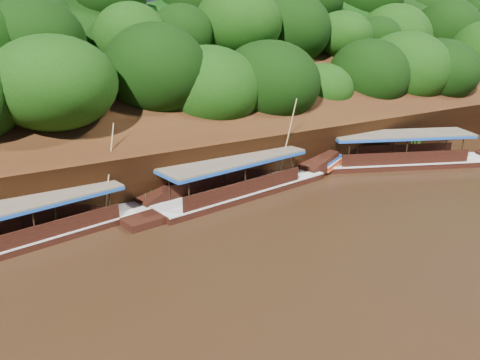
% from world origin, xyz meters
% --- Properties ---
extents(ground, '(160.00, 160.00, 0.00)m').
position_xyz_m(ground, '(0.00, 0.00, 0.00)').
color(ground, black).
rests_on(ground, ground).
extents(riverbank, '(120.00, 30.06, 19.40)m').
position_xyz_m(riverbank, '(-0.01, 22.73, 1.89)').
color(riverbank, '#32180B').
rests_on(riverbank, ground).
extents(boat_0, '(16.25, 8.77, 7.50)m').
position_xyz_m(boat_0, '(15.37, 6.19, 0.62)').
color(boat_0, black).
rests_on(boat_0, ground).
extents(boat_1, '(15.59, 4.18, 6.69)m').
position_xyz_m(boat_1, '(0.69, 8.10, 0.60)').
color(boat_1, black).
rests_on(boat_1, ground).
extents(boat_2, '(15.13, 4.47, 6.08)m').
position_xyz_m(boat_2, '(-11.85, 8.15, 0.53)').
color(boat_2, black).
rests_on(boat_2, ground).
extents(reeds, '(48.21, 2.27, 2.28)m').
position_xyz_m(reeds, '(-2.81, 9.58, 0.92)').
color(reeds, '#1C5715').
rests_on(reeds, ground).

